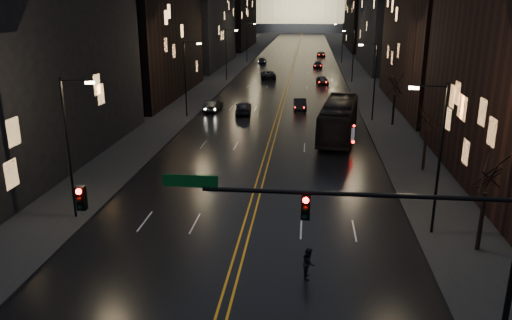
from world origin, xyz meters
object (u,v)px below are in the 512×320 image
(bus, at_px, (339,119))
(pedestrian_b, at_px, (309,263))
(traffic_signal, at_px, (368,222))
(oncoming_car_b, at_px, (213,106))
(oncoming_car_a, at_px, (243,107))
(receding_car_a, at_px, (300,104))

(bus, xyz_separation_m, pedestrian_b, (-2.93, -28.18, -1.07))
(traffic_signal, height_order, bus, traffic_signal)
(oncoming_car_b, relative_size, pedestrian_b, 2.75)
(oncoming_car_b, bearing_deg, oncoming_car_a, 168.11)
(traffic_signal, distance_m, pedestrian_b, 6.47)
(oncoming_car_a, bearing_deg, traffic_signal, 98.81)
(oncoming_car_b, bearing_deg, pedestrian_b, 111.75)
(receding_car_a, bearing_deg, oncoming_car_b, -173.46)
(traffic_signal, xyz_separation_m, oncoming_car_b, (-14.39, 43.74, -4.37))
(traffic_signal, xyz_separation_m, oncoming_car_a, (-10.39, 42.57, -4.28))
(traffic_signal, relative_size, oncoming_car_a, 3.60)
(oncoming_car_b, distance_m, receding_car_a, 11.15)
(oncoming_car_a, relative_size, pedestrian_b, 2.98)
(bus, xyz_separation_m, oncoming_car_a, (-11.16, 10.05, -1.06))
(traffic_signal, relative_size, bus, 1.28)
(bus, relative_size, oncoming_car_a, 2.80)
(traffic_signal, relative_size, oncoming_car_b, 3.89)
(receding_car_a, bearing_deg, bus, -75.78)
(pedestrian_b, bearing_deg, oncoming_car_a, 14.70)
(pedestrian_b, bearing_deg, receding_car_a, 4.29)
(traffic_signal, relative_size, pedestrian_b, 10.72)
(bus, height_order, receding_car_a, bus)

